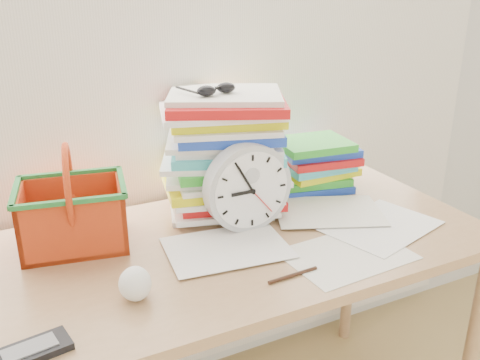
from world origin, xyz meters
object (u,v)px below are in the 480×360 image
desk (237,263)px  calculator (30,352)px  book_stack (314,164)px  paper_stack (225,153)px  basket (71,197)px  clock (248,187)px

desk → calculator: calculator is taller
book_stack → calculator: 1.08m
paper_stack → calculator: size_ratio=2.41×
book_stack → basket: basket is taller
calculator → basket: bearing=59.0°
desk → clock: size_ratio=5.53×
paper_stack → basket: bearing=-176.0°
basket → clock: bearing=-4.4°
desk → paper_stack: 0.33m
paper_stack → basket: 0.46m
book_stack → calculator: (-0.96, -0.47, -0.08)m
paper_stack → calculator: paper_stack is taller
paper_stack → calculator: (-0.62, -0.45, -0.17)m
clock → basket: basket is taller
paper_stack → basket: size_ratio=1.31×
basket → calculator: bearing=-101.1°
book_stack → basket: (-0.80, -0.06, 0.05)m
clock → basket: bearing=165.2°
desk → book_stack: bearing=29.7°
desk → calculator: (-0.56, -0.25, 0.08)m
basket → paper_stack: bearing=14.5°
paper_stack → calculator: bearing=-144.2°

